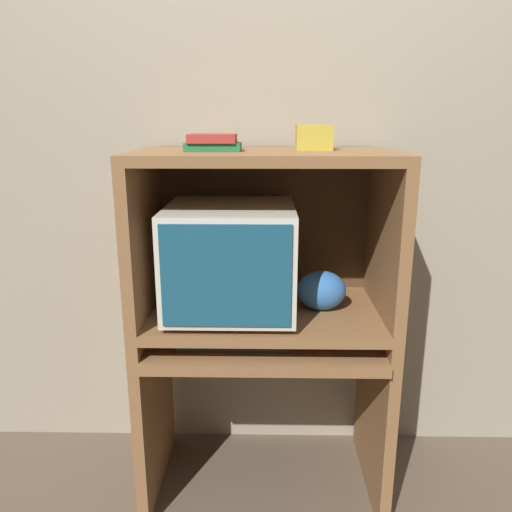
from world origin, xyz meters
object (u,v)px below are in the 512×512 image
Objects in this scene: mouse at (310,340)px; storage_box at (315,137)px; crt_monitor at (232,258)px; book_stack at (214,143)px; keyboard at (235,341)px; snack_bag at (323,290)px.

mouse is 0.71m from storage_box.
crt_monitor is at bearing 163.64° from mouse.
keyboard is at bearing -53.20° from book_stack.
storage_box reaches higher than keyboard.
book_stack is at bearing -169.76° from storage_box.
keyboard is 0.27m from mouse.
book_stack is (-0.07, 0.09, 0.68)m from keyboard.
mouse is 0.76m from book_stack.
book_stack is at bearing 126.80° from keyboard.
snack_bag is (0.32, 0.11, 0.15)m from keyboard.
storage_box reaches higher than book_stack.
snack_bag is 0.55m from storage_box.
crt_monitor is 0.51m from storage_box.
crt_monitor is at bearing -167.89° from storage_box.
crt_monitor is at bearing 0.11° from book_stack.
storage_box is (0.28, 0.15, 0.70)m from keyboard.
book_stack reaches higher than mouse.
storage_box is (0.01, 0.14, 0.69)m from mouse.
book_stack is (-0.33, 0.08, 0.68)m from mouse.
snack_bag reaches higher than keyboard.
mouse is at bearing -13.77° from book_stack.
storage_box is at bearing 10.24° from book_stack.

